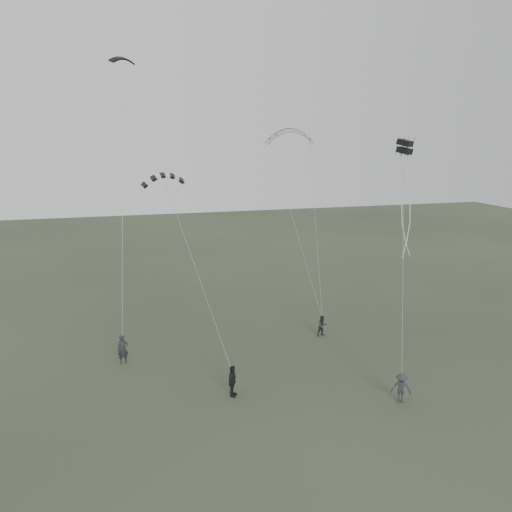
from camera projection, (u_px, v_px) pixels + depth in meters
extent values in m
plane|color=#2D3826|center=(263.00, 391.00, 28.76)|extent=(140.00, 140.00, 0.00)
imported|color=#222328|center=(123.00, 349.00, 32.16)|extent=(0.72, 0.50, 1.87)
imported|color=#27272C|center=(322.00, 326.00, 36.56)|extent=(0.80, 0.65, 1.56)
imported|color=black|center=(232.00, 381.00, 28.02)|extent=(0.93, 1.15, 1.83)
imported|color=#2B2C31|center=(401.00, 388.00, 27.38)|extent=(1.27, 1.08, 1.71)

